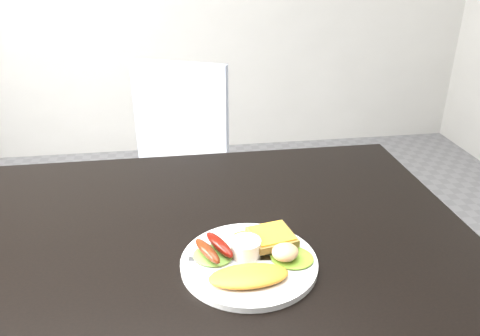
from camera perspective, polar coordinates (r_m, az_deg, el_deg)
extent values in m
cube|color=black|center=(1.04, -5.58, -8.34)|extent=(1.20, 0.80, 0.04)
cube|color=tan|center=(1.82, -6.64, -2.80)|extent=(0.51, 0.51, 0.05)
imported|color=#29418D|center=(1.46, -2.54, 0.18)|extent=(0.56, 0.44, 1.36)
cylinder|color=white|center=(0.92, 1.10, -11.47)|extent=(0.26, 0.26, 0.01)
ellipsoid|color=#629730|center=(0.92, -3.30, -10.58)|extent=(0.10, 0.10, 0.01)
ellipsoid|color=#5C9018|center=(0.92, 6.33, -10.78)|extent=(0.11, 0.10, 0.01)
ellipsoid|color=gold|center=(0.86, 1.07, -13.02)|extent=(0.15, 0.07, 0.02)
ellipsoid|color=#641D08|center=(0.91, -4.00, -10.04)|extent=(0.06, 0.09, 0.02)
ellipsoid|color=#67150B|center=(0.92, -2.52, -9.31)|extent=(0.06, 0.10, 0.02)
cylinder|color=white|center=(0.92, 0.73, -9.72)|extent=(0.07, 0.07, 0.03)
cube|color=brown|center=(0.96, 2.08, -8.76)|extent=(0.09, 0.09, 0.01)
cube|color=olive|center=(0.95, 3.90, -8.37)|extent=(0.10, 0.10, 0.01)
ellipsoid|color=beige|center=(0.90, 5.52, -10.16)|extent=(0.07, 0.06, 0.03)
cube|color=#ADAFB7|center=(0.92, -0.90, -11.08)|extent=(0.17, 0.04, 0.00)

